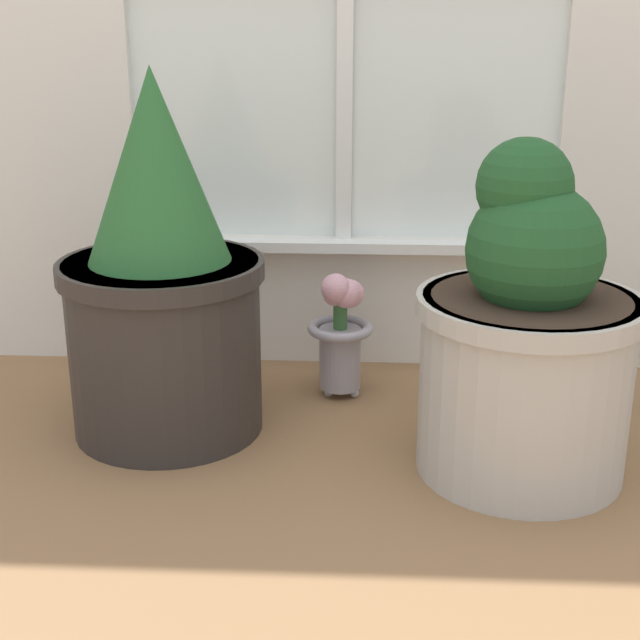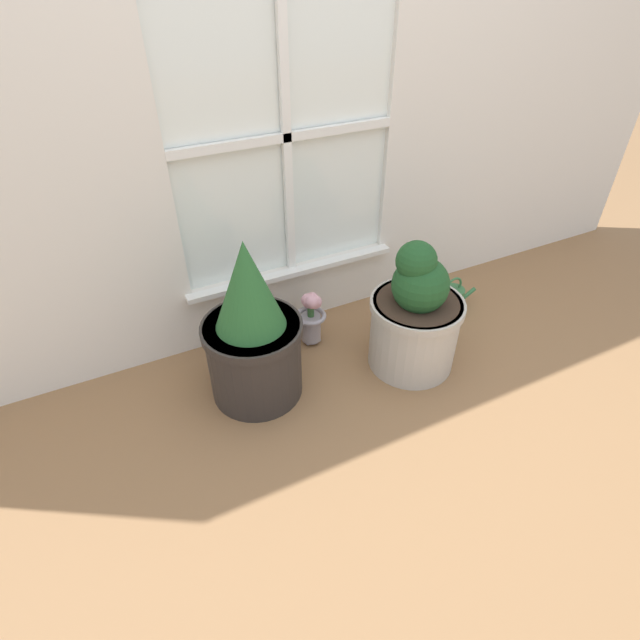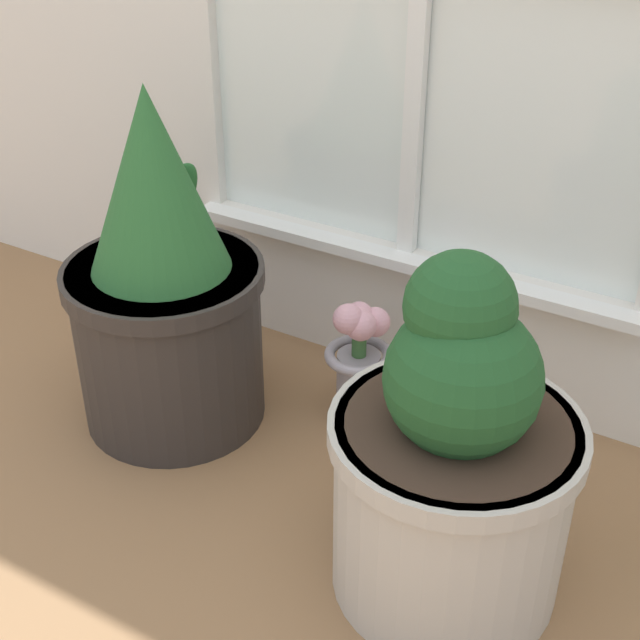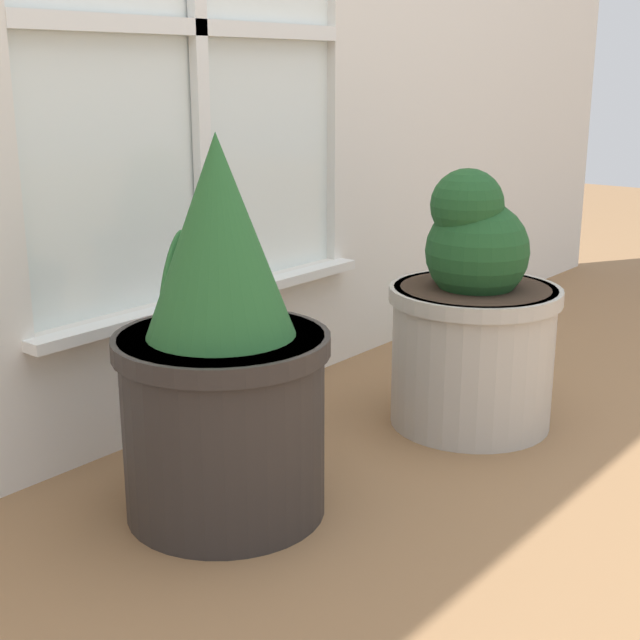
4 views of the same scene
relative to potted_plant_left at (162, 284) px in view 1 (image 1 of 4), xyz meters
name	(u,v)px [view 1 (image 1 of 4)]	position (x,y,z in m)	size (l,w,h in m)	color
ground_plane	(331,503)	(0.34, -0.29, -0.31)	(10.00, 10.00, 0.00)	olive
potted_plant_left	(162,284)	(0.00, 0.00, 0.00)	(0.40, 0.40, 0.72)	#2D2826
potted_plant_right	(526,341)	(0.68, -0.14, -0.05)	(0.40, 0.40, 0.61)	#B7B2A8
flower_vase	(342,325)	(0.35, 0.18, -0.14)	(0.14, 0.14, 0.29)	#99939E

